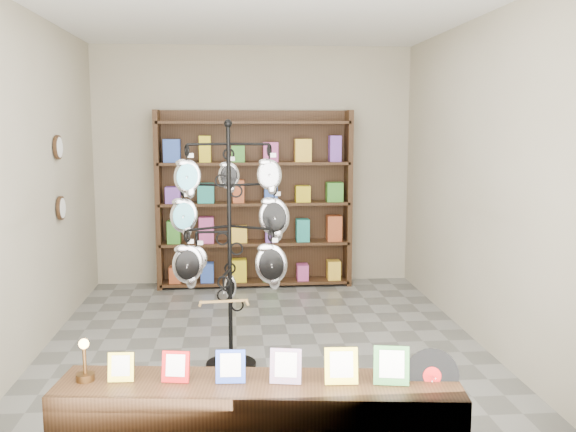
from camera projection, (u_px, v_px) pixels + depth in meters
name	position (u px, v px, depth m)	size (l,w,h in m)	color
ground	(264.00, 346.00, 5.90)	(5.00, 5.00, 0.00)	slate
room_envelope	(263.00, 144.00, 5.64)	(5.00, 5.00, 5.00)	#A9A188
display_tree	(229.00, 227.00, 5.25)	(1.06, 0.86, 2.06)	black
front_shelf	(259.00, 429.00, 3.68)	(2.33, 0.73, 0.81)	black
back_shelving	(255.00, 205.00, 8.02)	(2.42, 0.36, 2.20)	black
wall_clocks	(60.00, 178.00, 6.31)	(0.03, 0.24, 0.84)	black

